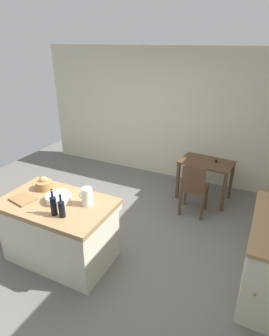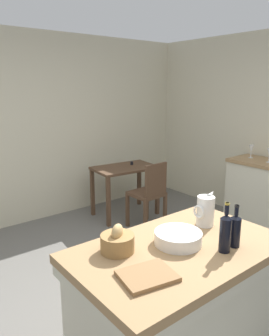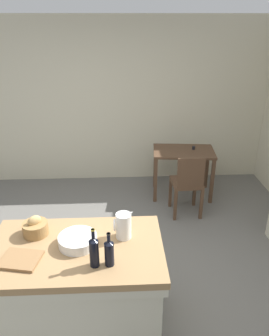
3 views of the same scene
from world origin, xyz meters
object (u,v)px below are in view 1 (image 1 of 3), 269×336
object	(u,v)px
wine_bottle_amber	(53,205)
cutting_board	(23,199)
island_table	(60,228)
wooden_chair	(194,187)
wine_bottle_dark	(62,208)
wicker_hamper	(2,231)
wash_bowl	(59,198)
bread_basket	(44,184)
pitcher	(87,196)
writing_desk	(206,168)

from	to	relation	value
wine_bottle_amber	cutting_board	bearing A→B (deg)	172.20
island_table	wooden_chair	xyz separation A→B (m)	(1.29, 1.78, 0.04)
wine_bottle_dark	wicker_hamper	bearing A→B (deg)	174.52
wash_bowl	cutting_board	xyz separation A→B (m)	(-0.42, -0.18, -0.03)
island_table	wooden_chair	bearing A→B (deg)	54.11
wooden_chair	bread_basket	xyz separation A→B (m)	(-1.64, -1.58, 0.43)
pitcher	cutting_board	size ratio (longest dim) A/B	0.91
wooden_chair	wicker_hamper	xyz separation A→B (m)	(-2.33, -1.87, -0.37)
wooden_chair	bread_basket	bearing A→B (deg)	-136.08
wine_bottle_dark	wine_bottle_amber	bearing A→B (deg)	-177.69
island_table	cutting_board	xyz separation A→B (m)	(-0.40, -0.14, 0.41)
cutting_board	wine_bottle_dark	bearing A→B (deg)	-6.18
writing_desk	bread_basket	xyz separation A→B (m)	(-1.69, -2.18, 0.31)
wooden_chair	wine_bottle_dark	size ratio (longest dim) A/B	3.26
writing_desk	wooden_chair	distance (m)	0.61
island_table	wooden_chair	world-z (taller)	wooden_chair
wash_bowl	cutting_board	distance (m)	0.45
wash_bowl	wine_bottle_amber	distance (m)	0.31
wine_bottle_dark	wicker_hamper	size ratio (longest dim) A/B	0.98
pitcher	bread_basket	bearing A→B (deg)	174.07
island_table	bread_basket	xyz separation A→B (m)	(-0.35, 0.20, 0.46)
wine_bottle_dark	wicker_hamper	distance (m)	1.57
wine_bottle_amber	island_table	bearing A→B (deg)	127.73
wine_bottle_amber	pitcher	bearing A→B (deg)	56.92
wooden_chair	bread_basket	size ratio (longest dim) A/B	4.31
writing_desk	wine_bottle_amber	size ratio (longest dim) A/B	2.93
bread_basket	wine_bottle_dark	world-z (taller)	wine_bottle_dark
wooden_chair	pitcher	distance (m)	1.95
bread_basket	wine_bottle_amber	world-z (taller)	wine_bottle_amber
writing_desk	wooden_chair	xyz separation A→B (m)	(-0.05, -0.60, -0.11)
writing_desk	cutting_board	world-z (taller)	cutting_board
island_table	wash_bowl	world-z (taller)	wash_bowl
pitcher	wine_bottle_dark	size ratio (longest dim) A/B	0.94
wine_bottle_amber	wicker_hamper	bearing A→B (deg)	173.82
cutting_board	wine_bottle_dark	distance (m)	0.69
wash_bowl	wicker_hamper	distance (m)	1.32
bread_basket	cutting_board	xyz separation A→B (m)	(-0.04, -0.34, -0.05)
cutting_board	wicker_hamper	distance (m)	0.98
island_table	wine_bottle_dark	size ratio (longest dim) A/B	5.02
wooden_chair	cutting_board	bearing A→B (deg)	-131.30
pitcher	cutting_board	world-z (taller)	pitcher
island_table	wine_bottle_dark	bearing A→B (deg)	-37.50
wine_bottle_dark	wine_bottle_amber	world-z (taller)	wine_bottle_amber
cutting_board	wine_bottle_amber	distance (m)	0.58
wooden_chair	wicker_hamper	distance (m)	3.01
wash_bowl	bread_basket	size ratio (longest dim) A/B	1.47
wash_bowl	wicker_hamper	world-z (taller)	wash_bowl
cutting_board	wicker_hamper	world-z (taller)	cutting_board
writing_desk	pitcher	distance (m)	2.47
writing_desk	wine_bottle_amber	xyz separation A→B (m)	(-1.16, -2.59, 0.38)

